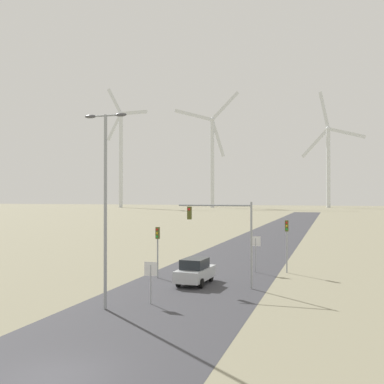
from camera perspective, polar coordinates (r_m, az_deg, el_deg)
The scene contains 12 objects.
ground_plane at distance 17.31m, azimuth -17.02°, elevation -21.67°, with size 600.00×600.00×0.00m, color gray.
road_surface at distance 62.33m, azimuth 8.90°, elevation -6.29°, with size 10.00×240.00×0.01m.
streetlamp at distance 25.29m, azimuth -10.94°, elevation 0.38°, with size 2.57×0.32×10.82m.
stop_sign_near at distance 26.52m, azimuth -5.25°, elevation -10.40°, with size 0.81×0.07×2.44m.
stop_sign_far at distance 37.45m, azimuth 8.08°, elevation -6.94°, with size 0.81×0.07×2.96m.
traffic_light_post_near_left at distance 34.66m, azimuth -4.39°, elevation -6.17°, with size 0.28×0.34×3.88m.
traffic_light_post_near_right at distance 37.55m, azimuth 11.94°, elevation -5.30°, with size 0.28×0.34×4.28m.
traffic_light_mast_overhead at distance 30.97m, azimuth 4.16°, elevation -4.24°, with size 5.23×0.35×5.87m.
car_approaching at distance 32.37m, azimuth 0.39°, elevation -10.03°, with size 2.01×4.19×1.83m.
wind_turbine_far_left at distance 254.42m, azimuth -9.02°, elevation 5.11°, with size 25.83×3.40×67.44m.
wind_turbine_left at distance 250.72m, azimuth 2.58°, elevation 4.95°, with size 33.80×14.21×65.21m.
wind_turbine_center at distance 260.20m, azimuth 16.92°, elevation 4.17°, with size 34.01×16.77×65.10m.
Camera 1 is at (9.09, -13.34, 6.24)m, focal length 42.00 mm.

